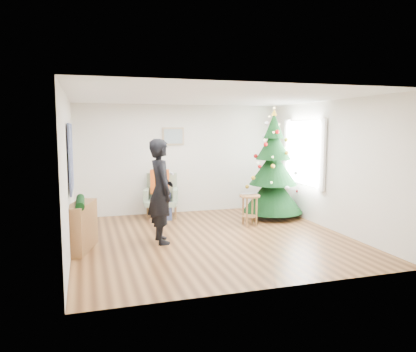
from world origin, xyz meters
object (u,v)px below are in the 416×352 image
object	(u,v)px
standing_man	(161,191)
console	(81,227)
christmas_tree	(273,169)
stool	(250,210)
armchair	(161,201)

from	to	relation	value
standing_man	console	xyz separation A→B (m)	(-1.37, -0.07, -0.53)
christmas_tree	standing_man	world-z (taller)	christmas_tree
standing_man	console	bearing A→B (deg)	89.16
christmas_tree	console	size ratio (longest dim) A/B	2.47
stool	console	world-z (taller)	console
christmas_tree	console	bearing A→B (deg)	-162.02
christmas_tree	console	distance (m)	4.48
christmas_tree	armchair	xyz separation A→B (m)	(-2.45, 0.75, -0.74)
console	standing_man	bearing A→B (deg)	18.67
standing_man	console	world-z (taller)	standing_man
stool	christmas_tree	bearing A→B (deg)	35.70
console	stool	bearing A→B (deg)	28.77
christmas_tree	armchair	distance (m)	2.67
standing_man	console	distance (m)	1.47
armchair	stool	bearing A→B (deg)	-24.46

